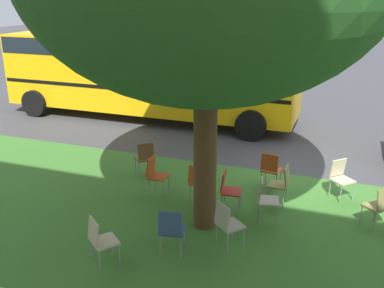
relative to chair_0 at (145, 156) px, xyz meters
name	(u,v)px	position (x,y,z in m)	size (l,w,h in m)	color
ground	(299,173)	(-3.59, -1.51, -0.52)	(80.00, 80.00, 0.00)	#424247
grass_verge	(278,235)	(-3.59, 1.69, -0.52)	(48.00, 6.00, 0.01)	#3D752D
chair_0	(145,156)	(0.00, 0.00, 0.00)	(0.59, 0.59, 0.88)	brown
chair_1	(265,197)	(-3.22, 1.20, 0.00)	(0.50, 0.50, 0.88)	#ADA393
chair_2	(199,181)	(-1.75, 0.95, 0.00)	(0.54, 0.55, 0.88)	#C64C1E
chair_3	(155,173)	(-0.67, 0.84, 0.00)	(0.43, 0.42, 0.88)	#C64C1E
chair_4	(271,168)	(-3.04, -0.33, 0.00)	(0.47, 0.47, 0.88)	#C64C1E
chair_5	(228,188)	(-2.42, 1.04, 0.00)	(0.47, 0.46, 0.88)	#B7332D
chair_6	(172,228)	(-1.93, 2.94, 0.00)	(0.48, 0.49, 0.88)	#335184
chair_7	(341,176)	(-4.58, -0.39, 0.00)	(0.59, 0.59, 0.88)	beige
chair_8	(227,222)	(-2.78, 2.41, 0.00)	(0.59, 0.59, 0.88)	#ADA393
chair_9	(380,204)	(-5.33, 0.76, 0.00)	(0.59, 0.59, 0.88)	olive
chair_10	(100,238)	(-0.95, 3.64, 0.00)	(0.58, 0.59, 0.88)	beige
chair_11	(281,182)	(-3.41, 0.38, 0.00)	(0.44, 0.44, 0.88)	olive
school_bus	(148,69)	(2.14, -4.80, 1.24)	(10.40, 2.80, 2.88)	yellow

